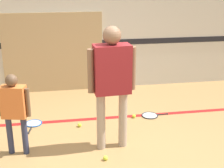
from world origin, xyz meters
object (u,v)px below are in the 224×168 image
object	(u,v)px
person_student_left	(14,106)
tennis_ball_near_instructor	(105,158)
tennis_ball_stray_left	(80,125)
racket_second_spare	(33,124)
racket_spare_on_floor	(151,115)
tennis_ball_by_spare_racket	(134,116)
person_instructor	(112,76)

from	to	relation	value
person_student_left	tennis_ball_near_instructor	xyz separation A→B (m)	(1.17, -0.39, -0.68)
person_student_left	tennis_ball_stray_left	distance (m)	1.32
person_student_left	racket_second_spare	bearing A→B (deg)	94.67
tennis_ball_near_instructor	person_student_left	bearing A→B (deg)	161.60
racket_spare_on_floor	racket_second_spare	world-z (taller)	same
tennis_ball_near_instructor	tennis_ball_stray_left	size ratio (longest dim) A/B	1.00
racket_spare_on_floor	tennis_ball_by_spare_racket	size ratio (longest dim) A/B	7.63
racket_second_spare	tennis_ball_by_spare_racket	size ratio (longest dim) A/B	8.11
person_instructor	tennis_ball_near_instructor	size ratio (longest dim) A/B	26.66
person_student_left	tennis_ball_near_instructor	distance (m)	1.41
racket_second_spare	tennis_ball_near_instructor	distance (m)	1.65
tennis_ball_near_instructor	tennis_ball_stray_left	xyz separation A→B (m)	(-0.28, 1.07, 0.00)
tennis_ball_stray_left	racket_second_spare	bearing A→B (deg)	163.93
person_instructor	tennis_ball_by_spare_racket	xyz separation A→B (m)	(0.55, 0.91, -1.06)
racket_second_spare	tennis_ball_stray_left	world-z (taller)	tennis_ball_stray_left
tennis_ball_stray_left	racket_spare_on_floor	bearing A→B (deg)	9.75
tennis_ball_by_spare_racket	racket_spare_on_floor	bearing A→B (deg)	5.43
racket_second_spare	tennis_ball_near_instructor	xyz separation A→B (m)	(1.04, -1.29, 0.02)
tennis_ball_near_instructor	racket_spare_on_floor	bearing A→B (deg)	51.82
tennis_ball_by_spare_racket	person_instructor	bearing A→B (deg)	-121.01
tennis_ball_stray_left	person_instructor	bearing A→B (deg)	-59.53
racket_second_spare	tennis_ball_by_spare_racket	distance (m)	1.74
person_student_left	tennis_ball_near_instructor	size ratio (longest dim) A/B	17.57
racket_second_spare	tennis_ball_near_instructor	bearing A→B (deg)	48.21
person_student_left	racket_second_spare	size ratio (longest dim) A/B	2.17
tennis_ball_near_instructor	tennis_ball_by_spare_racket	size ratio (longest dim) A/B	1.00
person_instructor	racket_spare_on_floor	world-z (taller)	person_instructor
tennis_ball_near_instructor	tennis_ball_stray_left	world-z (taller)	same
person_instructor	person_student_left	size ratio (longest dim) A/B	1.52
racket_second_spare	tennis_ball_near_instructor	world-z (taller)	tennis_ball_near_instructor
person_instructor	person_student_left	bearing A→B (deg)	174.21
tennis_ball_stray_left	person_student_left	bearing A→B (deg)	-143.09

